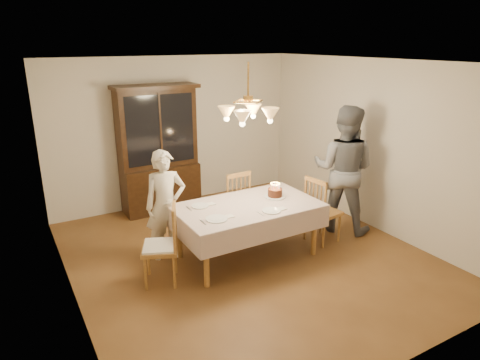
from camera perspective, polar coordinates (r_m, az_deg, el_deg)
ground at (r=6.02m, az=0.97°, el=-10.05°), size 5.00×5.00×0.00m
room_shell at (r=5.46m, az=1.05°, el=4.74°), size 5.00×5.00×5.00m
dining_table at (r=5.73m, az=1.00°, el=-4.03°), size 1.90×1.10×0.76m
china_hutch at (r=7.41m, az=-10.82°, el=3.73°), size 1.38×0.54×2.16m
chair_far_side at (r=6.57m, az=-0.96°, el=-3.32°), size 0.45×0.43×1.00m
chair_left_end at (r=5.32m, az=-10.54°, el=-8.90°), size 0.56×0.57×1.00m
chair_right_end at (r=6.38m, az=10.92°, el=-4.34°), size 0.47×0.49×1.00m
elderly_woman at (r=5.79m, az=-9.87°, el=-3.35°), size 0.60×0.45×1.50m
adult_in_grey at (r=6.69m, az=13.62°, el=1.39°), size 1.15×1.20×1.95m
birthday_cake at (r=5.98m, az=4.68°, el=-1.76°), size 0.30×0.30×0.21m
place_setting_near_left at (r=5.26m, az=-3.03°, el=-5.18°), size 0.42×0.27×0.02m
place_setting_near_right at (r=5.51m, az=4.33°, el=-4.10°), size 0.39×0.24×0.02m
place_setting_far_left at (r=5.68m, az=-5.21°, el=-3.43°), size 0.38×0.23×0.02m
chandelier at (r=5.38m, az=1.08°, el=8.84°), size 0.62×0.62×0.73m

